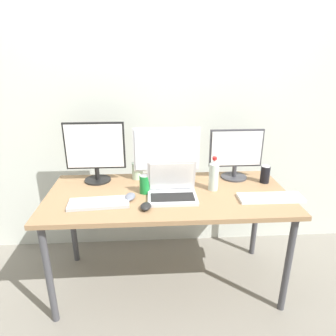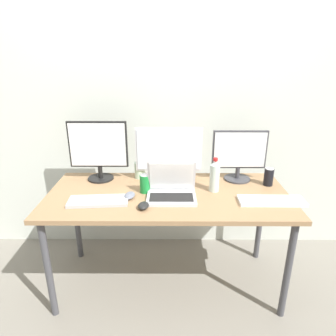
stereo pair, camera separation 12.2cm
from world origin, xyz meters
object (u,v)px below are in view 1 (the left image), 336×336
Objects in this scene: monitor_center at (167,153)px; soda_can_by_laptop at (265,174)px; work_desk at (168,202)px; mouse_by_laptop at (130,197)px; monitor_left at (95,150)px; water_bottle at (214,175)px; keyboard_main at (271,198)px; keyboard_aux at (99,203)px; mouse_by_keyboard at (146,206)px; bamboo_vase at (137,170)px; laptop_silver at (172,189)px; soda_can_near_keyboard at (144,184)px; monitor_right at (236,153)px.

monitor_center is 3.78× the size of soda_can_by_laptop.
work_desk is 15.11× the size of mouse_by_laptop.
monitor_left is 0.51m from monitor_center.
water_bottle is (0.82, -0.20, -0.13)m from monitor_left.
keyboard_main is 3.26× the size of soda_can_by_laptop.
keyboard_aux is 3.98× the size of mouse_by_keyboard.
mouse_by_laptop is at bearing -163.64° from work_desk.
laptop_silver is at bearing -54.35° from bamboo_vase.
laptop_silver is 0.40m from bamboo_vase.
monitor_center is 1.16× the size of keyboard_main.
monitor_left is 1.23m from soda_can_by_laptop.
soda_can_near_keyboard is at bearing 24.31° from keyboard_aux.
keyboard_aux is 0.32m from soda_can_near_keyboard.
soda_can_near_keyboard reaches higher than work_desk.
monitor_right is 3.10× the size of soda_can_by_laptop.
monitor_right is 0.74m from bamboo_vase.
soda_can_by_laptop is (0.40, 0.10, -0.05)m from water_bottle.
monitor_left reaches higher than monitor_center.
monitor_center reaches higher than soda_can_by_laptop.
keyboard_aux is at bearing -118.88° from bamboo_vase.
mouse_by_keyboard is at bearing -157.71° from soda_can_by_laptop.
monitor_right is at bearing 44.11° from mouse_by_keyboard.
monitor_left is at bearing 154.42° from work_desk.
bamboo_vase is at bearing 56.91° from keyboard_aux.
monitor_right is at bearing 44.84° from water_bottle.
work_desk is 0.27m from mouse_by_laptop.
soda_can_near_keyboard and soda_can_by_laptop have the same top height.
work_desk is at bearing 26.49° from mouse_by_laptop.
monitor_right reaches higher than water_bottle.
work_desk is 0.14m from laptop_silver.
soda_can_near_keyboard is at bearing -161.60° from monitor_right.
soda_can_near_keyboard is (-0.47, -0.02, -0.05)m from water_bottle.
bamboo_vase is (-0.86, 0.40, 0.06)m from keyboard_main.
mouse_by_laptop is (0.26, -0.31, -0.22)m from monitor_left.
soda_can_by_laptop reaches higher than keyboard_main.
monitor_center is 1.22× the size of monitor_right.
work_desk is at bearing 13.32° from keyboard_aux.
keyboard_main is (0.65, -0.36, -0.20)m from monitor_center.
keyboard_main is (0.63, -0.07, -0.05)m from laptop_silver.
mouse_by_keyboard is 0.88× the size of mouse_by_laptop.
monitor_right is at bearing 32.30° from mouse_by_laptop.
mouse_by_laptop is 0.85× the size of soda_can_by_laptop.
laptop_silver is at bearing 13.22° from mouse_by_laptop.
monitor_center reaches higher than laptop_silver.
keyboard_main is 3.26× the size of soda_can_near_keyboard.
keyboard_aux is (-0.46, -0.08, -0.05)m from laptop_silver.
monitor_left is 4.08× the size of mouse_by_laptop.
water_bottle is 0.47m from soda_can_near_keyboard.
laptop_silver is (0.02, -0.06, 0.12)m from work_desk.
laptop_silver is at bearing 52.28° from mouse_by_keyboard.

